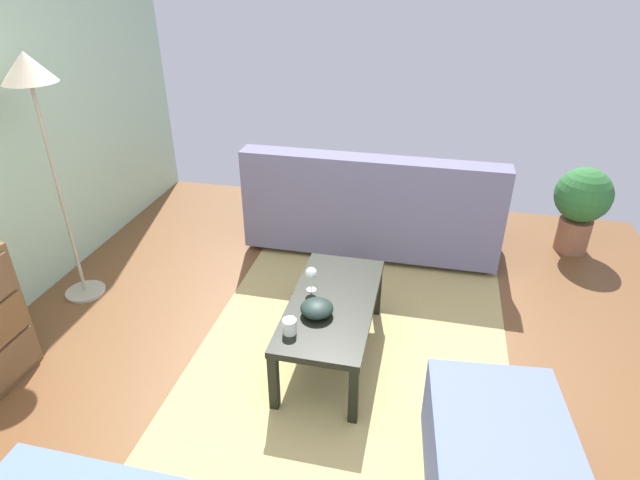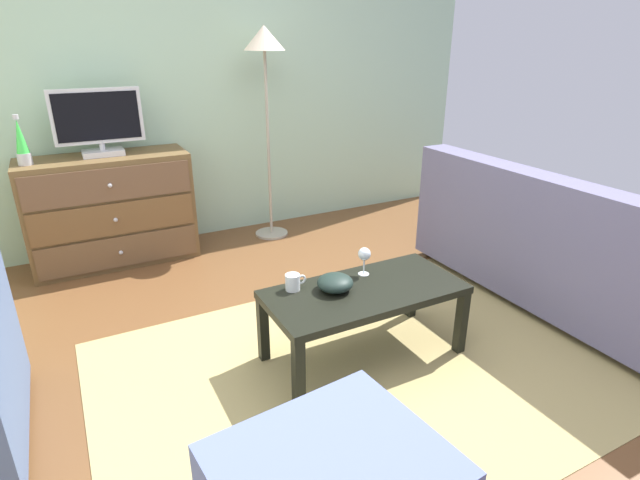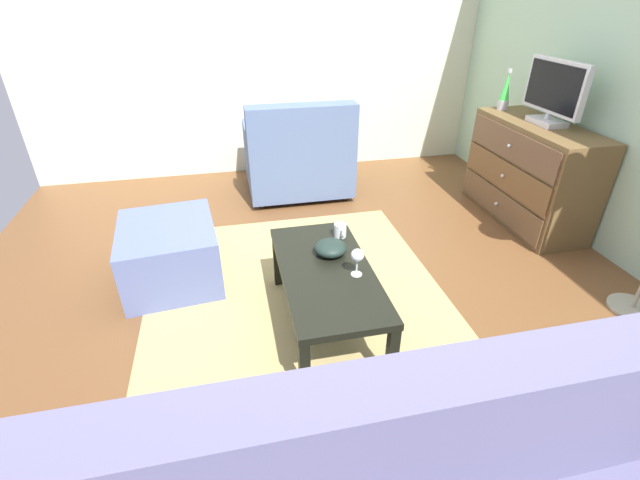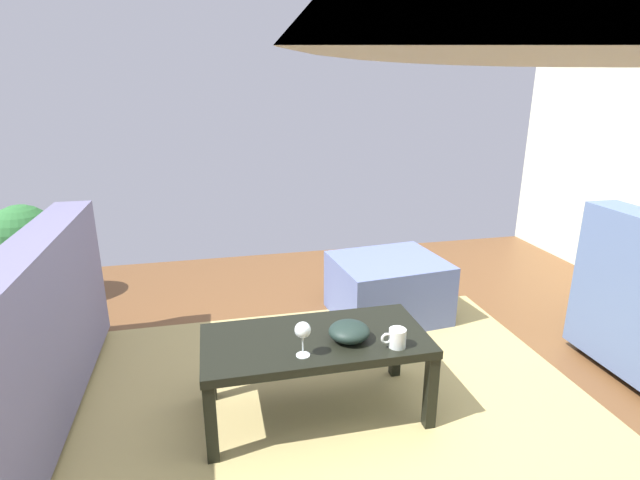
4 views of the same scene
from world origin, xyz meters
The scene contains 8 objects.
ground_plane centered at (0.00, 0.00, -0.03)m, with size 5.32×4.84×0.05m, color brown.
area_rug centered at (0.20, -0.20, 0.00)m, with size 2.60×1.90×0.01m, color tan.
coffee_table centered at (0.28, -0.08, 0.35)m, with size 1.03×0.49×0.41m.
wine_glass centered at (0.37, 0.07, 0.52)m, with size 0.07×0.07×0.16m.
mug centered at (-0.05, 0.09, 0.45)m, with size 0.11×0.08×0.08m.
bowl_decorative centered at (0.14, -0.02, 0.45)m, with size 0.19×0.19×0.08m, color #1B2A25.
ottoman centered at (-0.41, -0.98, 0.20)m, with size 0.70×0.60×0.41m, color slate.
potted_plant centered at (2.01, -1.77, 0.43)m, with size 0.44×0.44×0.72m.
Camera 4 is at (0.70, 1.87, 1.51)m, focal length 27.40 mm.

